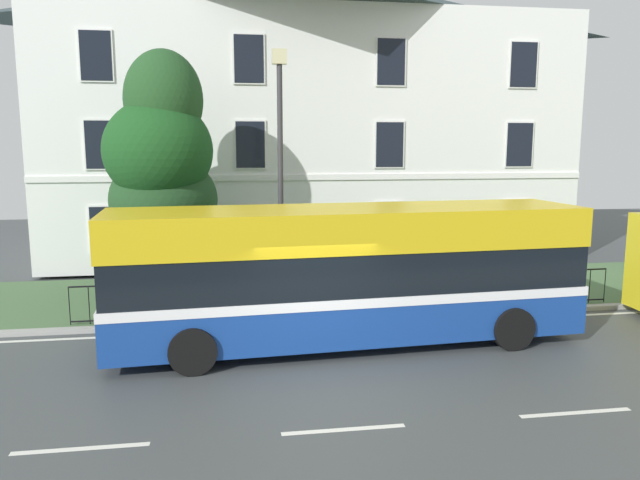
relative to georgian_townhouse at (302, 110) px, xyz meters
name	(u,v)px	position (x,y,z in m)	size (l,w,h in m)	color
ground_plane	(317,366)	(-1.51, -14.31, -5.94)	(60.00, 56.00, 0.18)	#404546
georgian_townhouse	(302,110)	(0.00, 0.00, 0.00)	(19.86, 10.49, 11.53)	white
iron_verge_railing	(355,294)	(0.00, -10.97, -5.30)	(14.28, 0.04, 0.97)	black
evergreen_tree	(164,186)	(-5.08, -7.89, -2.62)	(3.39, 3.53, 7.03)	#423328
single_decker_bus	(348,273)	(-0.61, -13.03, -4.28)	(10.66, 3.08, 3.11)	navy
street_lamp_post	(280,165)	(-1.90, -10.55, -1.96)	(0.36, 0.24, 6.70)	#333338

